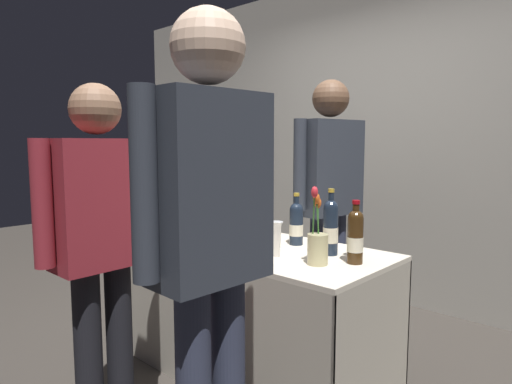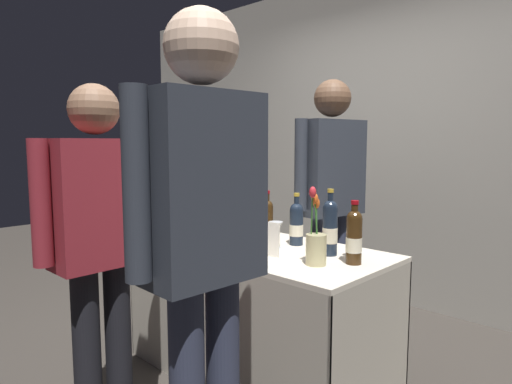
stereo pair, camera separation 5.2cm
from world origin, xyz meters
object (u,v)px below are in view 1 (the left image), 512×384
(wine_glass_near_vendor, at_px, (354,239))
(flower_vase, at_px, (317,244))
(featured_wine_bottle, at_px, (267,220))
(wine_glass_near_taster, at_px, (259,221))
(vendor_presenter, at_px, (329,186))
(taster_foreground_right, at_px, (100,232))
(display_bottle_0, at_px, (188,219))
(wine_glass_mid, at_px, (276,229))
(tasting_table, at_px, (256,286))

(wine_glass_near_vendor, relative_size, flower_vase, 0.33)
(featured_wine_bottle, relative_size, flower_vase, 0.80)
(wine_glass_near_taster, bearing_deg, vendor_presenter, 70.17)
(featured_wine_bottle, relative_size, wine_glass_near_vendor, 2.39)
(wine_glass_near_vendor, xyz_separation_m, taster_foreground_right, (-0.69, -0.99, 0.09))
(display_bottle_0, xyz_separation_m, wine_glass_near_vendor, (0.90, 0.33, -0.04))
(wine_glass_near_taster, bearing_deg, wine_glass_near_vendor, -2.97)
(vendor_presenter, bearing_deg, taster_foreground_right, 2.21)
(featured_wine_bottle, bearing_deg, wine_glass_near_taster, 150.81)
(featured_wine_bottle, bearing_deg, wine_glass_near_vendor, 3.58)
(wine_glass_mid, relative_size, vendor_presenter, 0.08)
(wine_glass_near_vendor, height_order, flower_vase, flower_vase)
(tasting_table, relative_size, display_bottle_0, 4.92)
(flower_vase, bearing_deg, taster_foreground_right, -130.12)
(display_bottle_0, bearing_deg, featured_wine_bottle, 39.92)
(wine_glass_near_taster, height_order, taster_foreground_right, taster_foreground_right)
(featured_wine_bottle, height_order, vendor_presenter, vendor_presenter)
(display_bottle_0, bearing_deg, wine_glass_near_vendor, 20.05)
(tasting_table, distance_m, wine_glass_near_vendor, 0.65)
(tasting_table, relative_size, wine_glass_near_vendor, 11.98)
(display_bottle_0, height_order, wine_glass_near_vendor, display_bottle_0)
(tasting_table, relative_size, vendor_presenter, 0.86)
(tasting_table, relative_size, flower_vase, 4.00)
(tasting_table, height_order, taster_foreground_right, taster_foreground_right)
(tasting_table, distance_m, flower_vase, 0.60)
(display_bottle_0, relative_size, vendor_presenter, 0.17)
(display_bottle_0, distance_m, wine_glass_mid, 0.54)
(display_bottle_0, relative_size, wine_glass_mid, 2.08)
(wine_glass_mid, distance_m, flower_vase, 0.38)
(wine_glass_mid, bearing_deg, wine_glass_near_vendor, 16.28)
(featured_wine_bottle, distance_m, wine_glass_near_vendor, 0.55)
(tasting_table, bearing_deg, wine_glass_near_taster, 127.68)
(flower_vase, bearing_deg, featured_wine_bottle, 157.51)
(display_bottle_0, distance_m, flower_vase, 0.85)
(wine_glass_near_vendor, xyz_separation_m, wine_glass_near_taster, (-0.68, 0.03, 0.01))
(featured_wine_bottle, distance_m, flower_vase, 0.54)
(featured_wine_bottle, relative_size, vendor_presenter, 0.17)
(display_bottle_0, bearing_deg, taster_foreground_right, -72.15)
(tasting_table, bearing_deg, display_bottle_0, -152.12)
(tasting_table, xyz_separation_m, wine_glass_mid, (0.13, 0.02, 0.35))
(flower_vase, bearing_deg, wine_glass_mid, 161.32)
(wine_glass_near_vendor, bearing_deg, vendor_presenter, 133.40)
(wine_glass_mid, distance_m, vendor_presenter, 0.68)
(wine_glass_near_taster, xyz_separation_m, flower_vase, (0.62, -0.27, -0.00))
(tasting_table, height_order, flower_vase, flower_vase)
(wine_glass_near_vendor, bearing_deg, wine_glass_mid, -163.72)
(featured_wine_bottle, distance_m, vendor_presenter, 0.59)
(display_bottle_0, xyz_separation_m, wine_glass_mid, (0.49, 0.21, -0.02))
(display_bottle_0, bearing_deg, flower_vase, 6.05)
(tasting_table, xyz_separation_m, taster_foreground_right, (-0.15, -0.86, 0.42))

